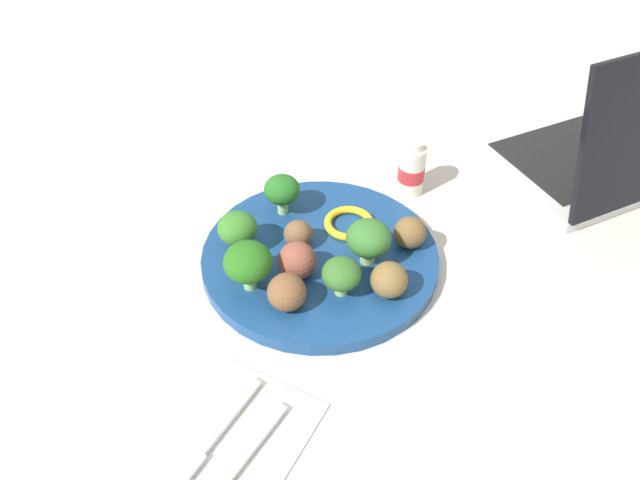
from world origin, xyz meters
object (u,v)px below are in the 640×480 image
(meatball_back_right, at_px, (287,292))
(laptop, at_px, (621,144))
(meatball_front_left, at_px, (298,234))
(broccoli_floret_mid_right, at_px, (282,190))
(meatball_back_left, at_px, (410,232))
(fork, at_px, (239,461))
(pepper_ring_back_left, at_px, (349,223))
(knife, at_px, (206,443))
(meatball_mid_right, at_px, (297,260))
(broccoli_floret_center, at_px, (369,239))
(yogurt_bottle, at_px, (412,169))
(broccoli_floret_front_right, at_px, (248,262))
(meatball_near_rim, at_px, (389,280))
(broccoli_floret_back_left, at_px, (238,229))
(plate, at_px, (320,257))
(napkin, at_px, (228,449))
(broccoli_floret_mid_left, at_px, (341,274))

(meatball_back_right, relative_size, laptop, 0.11)
(meatball_front_left, bearing_deg, broccoli_floret_mid_right, -134.20)
(broccoli_floret_mid_right, bearing_deg, meatball_back_left, 95.20)
(fork, bearing_deg, pepper_ring_back_left, -172.35)
(meatball_back_left, relative_size, laptop, 0.10)
(meatball_back_right, distance_m, knife, 0.18)
(broccoli_floret_mid_right, xyz_separation_m, meatball_back_right, (0.14, 0.08, -0.01))
(broccoli_floret_mid_right, height_order, meatball_mid_right, broccoli_floret_mid_right)
(broccoli_floret_center, xyz_separation_m, meatball_back_left, (-0.05, 0.03, -0.02))
(meatball_back_right, xyz_separation_m, fork, (0.17, 0.05, -0.03))
(meatball_mid_right, relative_size, yogurt_bottle, 0.55)
(broccoli_floret_front_right, relative_size, broccoli_floret_mid_right, 1.11)
(meatball_near_rim, bearing_deg, broccoli_floret_front_right, -66.79)
(broccoli_floret_back_left, relative_size, fork, 0.41)
(meatball_back_right, height_order, knife, meatball_back_right)
(plate, distance_m, laptop, 0.46)
(broccoli_floret_mid_right, bearing_deg, plate, 58.92)
(plate, height_order, napkin, plate)
(broccoli_floret_front_right, height_order, yogurt_bottle, yogurt_bottle)
(broccoli_floret_front_right, relative_size, fork, 0.49)
(broccoli_floret_back_left, distance_m, napkin, 0.26)
(broccoli_floret_front_right, xyz_separation_m, napkin, (0.17, 0.08, -0.05))
(pepper_ring_back_left, relative_size, knife, 0.43)
(meatball_near_rim, height_order, meatball_mid_right, meatball_mid_right)
(knife, bearing_deg, pepper_ring_back_left, -178.61)
(meatball_back_left, xyz_separation_m, yogurt_bottle, (-0.12, -0.04, 0.00))
(laptop, bearing_deg, pepper_ring_back_left, -42.13)
(broccoli_floret_mid_left, distance_m, pepper_ring_back_left, 0.12)
(laptop, bearing_deg, meatball_back_right, -31.51)
(meatball_front_left, xyz_separation_m, meatball_back_left, (-0.06, 0.12, 0.00))
(broccoli_floret_mid_left, bearing_deg, meatball_back_right, -44.67)
(broccoli_floret_mid_left, distance_m, broccoli_floret_back_left, 0.14)
(broccoli_floret_back_left, height_order, knife, broccoli_floret_back_left)
(yogurt_bottle, bearing_deg, napkin, -1.10)
(plate, height_order, knife, plate)
(plate, xyz_separation_m, meatball_mid_right, (0.04, -0.01, 0.03))
(meatball_back_right, bearing_deg, knife, 3.87)
(plate, xyz_separation_m, meatball_front_left, (-0.00, -0.03, 0.03))
(broccoli_floret_mid_left, xyz_separation_m, laptop, (-0.41, 0.23, -0.00))
(fork, bearing_deg, broccoli_floret_back_left, -148.12)
(meatball_near_rim, bearing_deg, broccoli_floret_mid_right, -112.10)
(broccoli_floret_mid_right, relative_size, meatball_back_right, 1.27)
(meatball_back_right, distance_m, meatball_back_left, 0.17)
(knife, bearing_deg, meatball_near_rim, 161.96)
(meatball_back_right, distance_m, yogurt_bottle, 0.27)
(meatball_near_rim, bearing_deg, laptop, 154.10)
(plate, distance_m, broccoli_floret_front_right, 0.11)
(broccoli_floret_mid_left, height_order, meatball_front_left, broccoli_floret_mid_left)
(plate, relative_size, meatball_back_left, 7.23)
(napkin, bearing_deg, meatball_front_left, -165.72)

